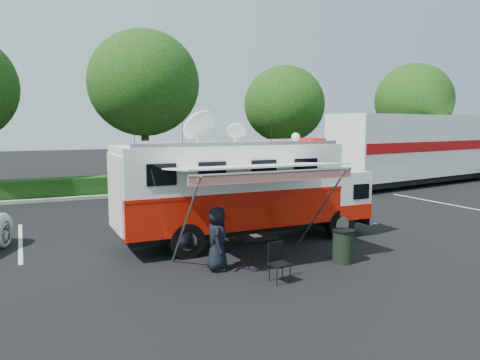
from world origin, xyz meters
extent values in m
plane|color=black|center=(0.00, 0.00, 0.00)|extent=(120.00, 120.00, 0.00)
cube|color=#9E998E|center=(4.00, 11.00, 0.07)|extent=(60.00, 0.35, 0.15)
cube|color=black|center=(4.00, 11.90, 0.50)|extent=(60.00, 1.20, 1.00)
cylinder|color=black|center=(0.00, 13.00, 2.40)|extent=(0.44, 0.44, 4.80)
ellipsoid|color=#14380F|center=(0.00, 13.00, 5.95)|extent=(6.14, 6.14, 5.84)
cylinder|color=black|center=(9.00, 13.00, 2.00)|extent=(0.44, 0.44, 4.00)
ellipsoid|color=#14380F|center=(9.00, 13.00, 4.96)|extent=(5.12, 5.12, 4.86)
cylinder|color=black|center=(20.00, 13.00, 2.20)|extent=(0.44, 0.44, 4.40)
ellipsoid|color=#14380F|center=(20.00, 13.00, 5.46)|extent=(5.63, 5.63, 5.35)
cube|color=silver|center=(-6.50, 3.00, 0.00)|extent=(0.12, 5.50, 0.01)
cube|color=silver|center=(-0.50, 3.00, 0.00)|extent=(0.12, 5.50, 0.01)
cube|color=silver|center=(5.50, 3.00, 0.00)|extent=(0.12, 5.50, 0.01)
cube|color=silver|center=(11.50, 3.00, 0.00)|extent=(0.12, 5.50, 0.01)
cube|color=black|center=(0.00, 0.00, 0.49)|extent=(7.69, 1.25, 0.27)
cylinder|color=black|center=(2.86, -0.98, 0.49)|extent=(0.98, 0.29, 0.98)
cylinder|color=black|center=(2.86, 0.98, 0.49)|extent=(0.98, 0.29, 0.98)
cylinder|color=black|center=(-2.32, -0.98, 0.49)|extent=(0.98, 0.29, 0.98)
cylinder|color=black|center=(-2.32, 0.98, 0.49)|extent=(0.98, 0.29, 0.98)
cube|color=silver|center=(4.07, 0.00, 0.54)|extent=(0.18, 2.23, 0.36)
cube|color=white|center=(3.40, 0.00, 1.39)|extent=(1.25, 2.23, 1.52)
cube|color=red|center=(3.40, 0.00, 0.85)|extent=(1.27, 2.25, 0.49)
cube|color=black|center=(3.98, 0.00, 1.65)|extent=(0.11, 1.93, 0.63)
cube|color=red|center=(-0.63, 0.00, 1.16)|extent=(6.79, 2.23, 1.07)
cube|color=red|center=(-0.63, 0.00, 1.70)|extent=(6.81, 2.25, 0.09)
cube|color=white|center=(-0.63, 0.00, 2.37)|extent=(6.79, 2.23, 1.25)
cube|color=silver|center=(-0.63, 0.00, 3.03)|extent=(6.79, 2.23, 0.07)
cube|color=#CC0505|center=(2.41, 0.00, 3.15)|extent=(0.49, 0.85, 0.14)
sphere|color=white|center=(2.32, 0.89, 3.24)|extent=(0.30, 0.30, 0.30)
ellipsoid|color=silver|center=(-1.61, -0.13, 3.66)|extent=(1.07, 1.07, 0.32)
ellipsoid|color=silver|center=(-0.27, 0.18, 3.49)|extent=(0.63, 0.63, 0.18)
cylinder|color=black|center=(-3.40, 0.36, 3.49)|extent=(0.02, 0.02, 0.89)
cylinder|color=black|center=(-1.97, 0.36, 3.49)|extent=(0.02, 0.02, 0.89)
cylinder|color=black|center=(1.07, 0.36, 3.49)|extent=(0.02, 0.02, 0.89)
cube|color=silver|center=(-0.80, -2.19, 2.59)|extent=(4.47, 2.14, 0.19)
cube|color=red|center=(-0.80, -3.24, 2.43)|extent=(4.47, 0.04, 0.25)
cylinder|color=#B2B2B7|center=(-0.80, -3.26, 2.54)|extent=(4.47, 0.07, 0.07)
cylinder|color=#B2B2B7|center=(-2.79, -2.26, 1.27)|extent=(0.05, 2.33, 2.58)
cylinder|color=#B2B2B7|center=(1.18, -2.26, 1.27)|extent=(0.05, 2.33, 2.58)
imported|color=black|center=(-1.98, -2.35, 0.00)|extent=(0.78, 0.93, 1.62)
cube|color=black|center=(-0.85, -2.43, 0.77)|extent=(1.01, 0.78, 0.04)
cylinder|color=black|center=(-1.24, -2.67, 0.38)|extent=(0.02, 0.02, 0.77)
cylinder|color=black|center=(-1.24, -2.19, 0.38)|extent=(0.02, 0.02, 0.77)
cylinder|color=black|center=(-0.47, -2.67, 0.38)|extent=(0.02, 0.02, 0.77)
cylinder|color=black|center=(-0.47, -2.19, 0.38)|extent=(0.02, 0.02, 0.77)
cube|color=silver|center=(-0.90, -2.38, 0.79)|extent=(0.24, 0.33, 0.01)
cube|color=black|center=(-1.01, -3.83, 0.44)|extent=(0.51, 0.51, 0.04)
cube|color=black|center=(-1.01, -3.61, 0.68)|extent=(0.44, 0.11, 0.49)
cylinder|color=black|center=(-1.18, -4.00, 0.22)|extent=(0.02, 0.02, 0.44)
cylinder|color=black|center=(-1.18, -3.66, 0.22)|extent=(0.02, 0.02, 0.44)
cylinder|color=black|center=(-0.83, -4.00, 0.22)|extent=(0.02, 0.02, 0.44)
cylinder|color=black|center=(-0.83, -3.66, 0.22)|extent=(0.02, 0.02, 0.44)
cylinder|color=black|center=(1.32, -3.17, 0.43)|extent=(0.55, 0.55, 0.85)
cylinder|color=black|center=(1.32, -3.17, 0.87)|extent=(0.60, 0.60, 0.04)
cube|color=white|center=(16.09, 8.38, 2.41)|extent=(14.08, 5.15, 3.68)
cube|color=#B20C0C|center=(16.09, 6.93, 2.41)|extent=(12.93, 2.24, 0.57)
cube|color=black|center=(16.09, 8.38, 0.40)|extent=(12.89, 4.61, 0.34)
cylinder|color=black|center=(11.49, 7.12, 0.57)|extent=(1.15, 0.34, 1.15)
cylinder|color=black|center=(11.49, 9.65, 0.57)|extent=(1.15, 0.34, 1.15)
cylinder|color=black|center=(12.87, 7.12, 0.57)|extent=(1.15, 0.34, 1.15)
cylinder|color=black|center=(12.87, 9.65, 0.57)|extent=(1.15, 0.34, 1.15)
cylinder|color=black|center=(21.26, 9.65, 0.57)|extent=(1.15, 0.34, 1.15)
camera|label=1|loc=(-6.35, -13.01, 3.67)|focal=35.00mm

